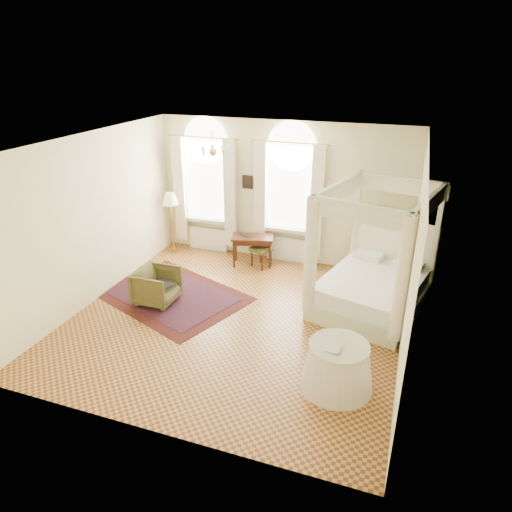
{
  "coord_description": "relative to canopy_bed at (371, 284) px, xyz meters",
  "views": [
    {
      "loc": [
        2.82,
        -6.91,
        4.64
      ],
      "look_at": [
        0.26,
        0.4,
        1.18
      ],
      "focal_mm": 32.0,
      "sensor_mm": 36.0,
      "label": 1
    }
  ],
  "objects": [
    {
      "name": "ground",
      "position": [
        -2.35,
        -1.2,
        -0.56
      ],
      "size": [
        6.0,
        6.0,
        0.0
      ],
      "primitive_type": "plane",
      "color": "#AB7731",
      "rests_on": "ground"
    },
    {
      "name": "room_walls",
      "position": [
        -2.35,
        -1.2,
        1.42
      ],
      "size": [
        6.0,
        6.0,
        6.0
      ],
      "color": "#FEF7C1",
      "rests_on": "ground"
    },
    {
      "name": "window_left",
      "position": [
        -4.25,
        1.67,
        0.93
      ],
      "size": [
        1.62,
        0.27,
        3.29
      ],
      "color": "white",
      "rests_on": "room_walls"
    },
    {
      "name": "window_right",
      "position": [
        -2.15,
        1.67,
        0.93
      ],
      "size": [
        1.62,
        0.27,
        3.29
      ],
      "color": "white",
      "rests_on": "room_walls"
    },
    {
      "name": "chandelier",
      "position": [
        -3.25,
        -0.0,
        2.35
      ],
      "size": [
        0.51,
        0.45,
        0.5
      ],
      "color": "#B28C3B",
      "rests_on": "room_walls"
    },
    {
      "name": "wall_pictures",
      "position": [
        -2.26,
        1.77,
        1.33
      ],
      "size": [
        2.54,
        0.03,
        0.39
      ],
      "color": "black",
      "rests_on": "room_walls"
    },
    {
      "name": "canopy_bed",
      "position": [
        0.0,
        0.0,
        0.0
      ],
      "size": [
        2.33,
        2.63,
        2.45
      ],
      "color": "beige",
      "rests_on": "ground"
    },
    {
      "name": "nightstand",
      "position": [
        0.35,
        1.5,
        -0.26
      ],
      "size": [
        0.5,
        0.47,
        0.6
      ],
      "primitive_type": "cube",
      "rotation": [
        0.0,
        0.0,
        0.26
      ],
      "color": "#361A0E",
      "rests_on": "ground"
    },
    {
      "name": "nightstand_lamp",
      "position": [
        0.33,
        1.53,
        0.33
      ],
      "size": [
        0.3,
        0.3,
        0.44
      ],
      "color": "#B28C3B",
      "rests_on": "nightstand"
    },
    {
      "name": "writing_desk",
      "position": [
        -2.87,
        1.2,
        0.06
      ],
      "size": [
        1.05,
        0.73,
        0.72
      ],
      "color": "#361A0E",
      "rests_on": "ground"
    },
    {
      "name": "laptop",
      "position": [
        -3.02,
        1.25,
        0.18
      ],
      "size": [
        0.39,
        0.31,
        0.03
      ],
      "primitive_type": "imported",
      "rotation": [
        0.0,
        0.0,
        2.83
      ],
      "color": "black",
      "rests_on": "writing_desk"
    },
    {
      "name": "stool",
      "position": [
        -2.64,
        1.18,
        -0.15
      ],
      "size": [
        0.55,
        0.55,
        0.49
      ],
      "color": "#4D4421",
      "rests_on": "ground"
    },
    {
      "name": "armchair",
      "position": [
        -4.08,
        -1.12,
        -0.2
      ],
      "size": [
        0.8,
        0.78,
        0.72
      ],
      "primitive_type": "imported",
      "rotation": [
        0.0,
        0.0,
        1.58
      ],
      "color": "#463F1E",
      "rests_on": "ground"
    },
    {
      "name": "coffee_table",
      "position": [
        -4.05,
        -0.99,
        -0.2
      ],
      "size": [
        0.68,
        0.58,
        0.39
      ],
      "color": "silver",
      "rests_on": "ground"
    },
    {
      "name": "floor_lamp",
      "position": [
        -5.05,
        1.31,
        0.75
      ],
      "size": [
        0.39,
        0.39,
        1.53
      ],
      "color": "#B28C3B",
      "rests_on": "ground"
    },
    {
      "name": "oriental_rug",
      "position": [
        -3.94,
        -0.81,
        -0.55
      ],
      "size": [
        3.5,
        3.02,
        0.01
      ],
      "color": "#461510",
      "rests_on": "ground"
    },
    {
      "name": "side_table",
      "position": [
        -0.21,
        -2.49,
        -0.19
      ],
      "size": [
        1.1,
        1.1,
        0.75
      ],
      "color": "beige",
      "rests_on": "ground"
    },
    {
      "name": "book",
      "position": [
        -0.36,
        -2.6,
        0.2
      ],
      "size": [
        0.22,
        0.28,
        0.02
      ],
      "primitive_type": "imported",
      "rotation": [
        0.0,
        0.0,
        -0.09
      ],
      "color": "black",
      "rests_on": "side_table"
    }
  ]
}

